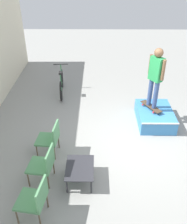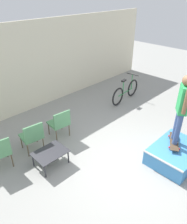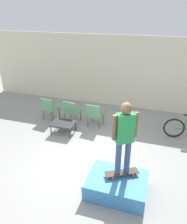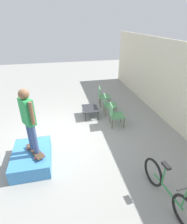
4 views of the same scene
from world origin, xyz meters
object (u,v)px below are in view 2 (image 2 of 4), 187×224
person_skater (182,105)px  coffee_table (50,154)px  bicycle (126,92)px  skate_ramp_box (175,154)px  patio_chair_center (32,135)px  patio_chair_right (60,122)px  skateboard_on_ramp (174,141)px

person_skater → coffee_table: person_skater is taller
person_skater → bicycle: size_ratio=1.01×
skate_ramp_box → patio_chair_center: patio_chair_center is taller
person_skater → bicycle: person_skater is taller
coffee_table → patio_chair_center: patio_chair_center is taller
skate_ramp_box → patio_chair_center: 3.72m
skate_ramp_box → bicycle: bicycle is taller
coffee_table → bicycle: bearing=12.2°
patio_chair_center → patio_chair_right: bearing=-172.9°
skateboard_on_ramp → bicycle: 3.37m
skateboard_on_ramp → person_skater: (0.00, 0.00, 1.05)m
bicycle → skateboard_on_ramp: bearing=-126.5°
person_skater → coffee_table: (-2.41, 1.98, -1.20)m
patio_chair_center → bicycle: bearing=-171.1°
person_skater → patio_chair_center: size_ratio=1.96×
skate_ramp_box → bicycle: 3.52m
patio_chair_center → person_skater: bearing=138.5°
skateboard_on_ramp → bicycle: (1.74, 2.88, -0.13)m
skateboard_on_ramp → person_skater: size_ratio=0.45×
skate_ramp_box → skateboard_on_ramp: skateboard_on_ramp is taller
skateboard_on_ramp → coffee_table: size_ratio=0.98×
person_skater → coffee_table: size_ratio=2.20×
skateboard_on_ramp → patio_chair_center: (-2.42, 2.75, 0.01)m
patio_chair_center → bicycle: bicycle is taller
person_skater → skateboard_on_ramp: bearing=0.0°
skate_ramp_box → bicycle: size_ratio=0.80×
person_skater → bicycle: (1.74, 2.88, -1.18)m
skate_ramp_box → person_skater: (0.08, 0.13, 1.34)m
person_skater → skate_ramp_box: bearing=-156.2°
coffee_table → patio_chair_right: bearing=40.7°
skate_ramp_box → skateboard_on_ramp: size_ratio=1.78×
coffee_table → patio_chair_right: 1.19m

